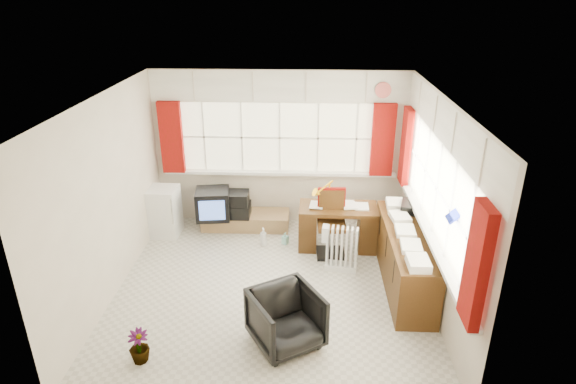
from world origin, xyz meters
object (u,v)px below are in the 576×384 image
Objects in this scene: task_chair at (331,220)px; desk_lamp at (329,189)px; office_chair at (286,319)px; crt_tv at (213,204)px; radiator at (341,253)px; credenza at (404,257)px; mini_fridge at (164,211)px; tv_bench at (246,220)px; desk at (338,225)px.

desk_lamp is at bearing 109.40° from task_chair.
crt_tv is (-1.27, 2.58, 0.16)m from office_chair.
credenza is (0.80, -0.29, 0.13)m from radiator.
task_chair is at bearing -9.64° from mini_fridge.
desk_lamp is 2.30m from office_chair.
credenza is at bearing -33.71° from tv_bench.
credenza is at bearing -48.72° from desk.
radiator is at bearing -19.12° from mini_fridge.
desk is 0.23m from task_chair.
credenza reaches higher than tv_bench.
tv_bench is 2.45× the size of crt_tv.
credenza is 1.43× the size of tv_bench.
crt_tv is (-1.97, 1.05, 0.22)m from radiator.
desk is 1.59m from tv_bench.
tv_bench is at bearing 20.24° from crt_tv.
crt_tv is (-1.94, 0.40, 0.11)m from desk.
radiator is 1.93m from tv_bench.
desk_lamp is 0.62× the size of office_chair.
desk reaches higher than office_chair.
mini_fridge reaches higher than desk.
desk is 1.49× the size of mini_fridge.
credenza is at bearing 8.73° from office_chair.
task_chair is at bearing 43.50° from office_chair.
desk_lamp is at bearing -13.63° from crt_tv.
task_chair reaches higher than office_chair.
desk_lamp is 0.94m from radiator.
credenza is 3.50× the size of crt_tv.
credenza reaches higher than radiator.
task_chair is 0.58m from radiator.
radiator is at bearing -39.68° from tv_bench.
mini_fridge is at bearing -167.29° from tv_bench.
desk is at bearing -6.35° from mini_fridge.
office_chair is (-0.67, -2.18, -0.05)m from desk.
credenza is 2.57× the size of mini_fridge.
desk_lamp is 0.45× the size of task_chair.
desk is at bearing 41.92° from office_chair.
desk is 2.03× the size of crt_tv.
task_chair is at bearing -126.60° from desk.
tv_bench is at bearing 12.71° from mini_fridge.
tv_bench is (-1.31, 0.62, -0.84)m from desk_lamp.
desk_lamp is 0.67× the size of radiator.
credenza is at bearing -25.83° from crt_tv.
office_chair is (-0.57, -2.04, -0.20)m from task_chair.
radiator is at bearing 34.62° from office_chair.
radiator is 1.15× the size of crt_tv.
tv_bench is at bearing 158.17° from desk.
mini_fridge is (-2.71, 0.30, 0.02)m from desk.
task_chair reaches higher than tv_bench.
office_chair is 3.21m from mini_fridge.
tv_bench is at bearing 74.94° from office_chair.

